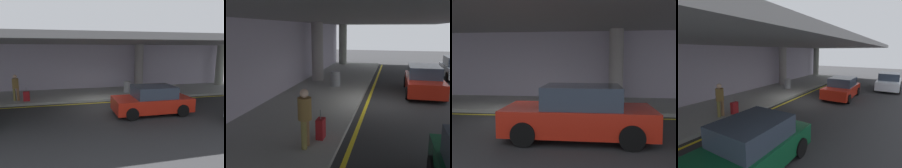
# 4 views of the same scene
# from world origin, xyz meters

# --- Properties ---
(ground_plane) EXTENTS (60.00, 60.00, 0.00)m
(ground_plane) POSITION_xyz_m (0.00, 0.00, 0.00)
(ground_plane) COLOR #2A2A2C
(sidewalk) EXTENTS (26.00, 4.20, 0.15)m
(sidewalk) POSITION_xyz_m (0.00, 3.10, 0.07)
(sidewalk) COLOR gray
(sidewalk) RESTS_ON ground
(lane_stripe_yellow) EXTENTS (26.00, 0.14, 0.01)m
(lane_stripe_yellow) POSITION_xyz_m (0.00, 0.70, 0.00)
(lane_stripe_yellow) COLOR yellow
(lane_stripe_yellow) RESTS_ON ground
(support_column_far_left) EXTENTS (0.73, 0.73, 3.65)m
(support_column_far_left) POSITION_xyz_m (4.00, 4.36, 1.97)
(support_column_far_left) COLOR #9B9593
(support_column_far_left) RESTS_ON sidewalk
(support_column_left_mid) EXTENTS (0.73, 0.73, 3.65)m
(support_column_left_mid) POSITION_xyz_m (12.00, 4.36, 1.97)
(support_column_left_mid) COLOR gray
(support_column_left_mid) RESTS_ON sidewalk
(ceiling_overhang) EXTENTS (28.00, 13.20, 0.30)m
(ceiling_overhang) POSITION_xyz_m (0.00, 2.60, 3.95)
(ceiling_overhang) COLOR gray
(ceiling_overhang) RESTS_ON support_column_far_left
(terminal_back_wall) EXTENTS (26.00, 0.30, 3.80)m
(terminal_back_wall) POSITION_xyz_m (0.00, 5.35, 1.90)
(terminal_back_wall) COLOR #B6ACC1
(terminal_back_wall) RESTS_ON ground
(car_red) EXTENTS (4.10, 1.92, 1.50)m
(car_red) POSITION_xyz_m (2.43, -2.02, 0.71)
(car_red) COLOR red
(car_red) RESTS_ON ground
(traveler_with_luggage) EXTENTS (0.38, 0.38, 1.68)m
(traveler_with_luggage) POSITION_xyz_m (-5.18, 1.88, 1.11)
(traveler_with_luggage) COLOR olive
(traveler_with_luggage) RESTS_ON sidewalk
(suitcase_upright_primary) EXTENTS (0.36, 0.22, 0.90)m
(suitcase_upright_primary) POSITION_xyz_m (-4.52, 1.63, 0.46)
(suitcase_upright_primary) COLOR maroon
(suitcase_upright_primary) RESTS_ON sidewalk
(trash_bin_steel) EXTENTS (0.56, 0.56, 0.85)m
(trash_bin_steel) POSITION_xyz_m (2.54, 2.84, 0.57)
(trash_bin_steel) COLOR gray
(trash_bin_steel) RESTS_ON sidewalk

